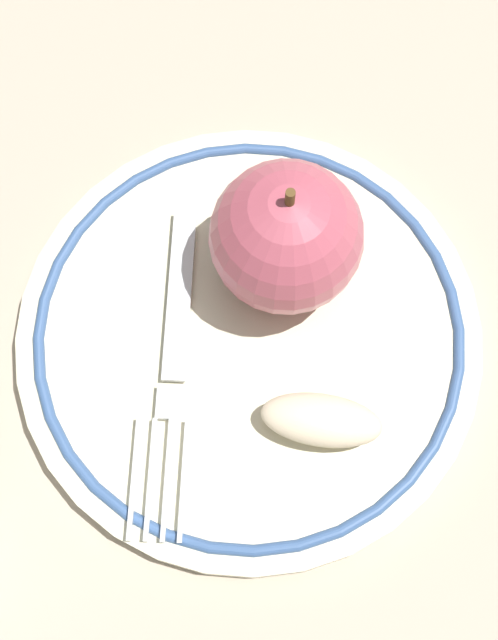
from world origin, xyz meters
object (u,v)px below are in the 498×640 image
apple_slice_front (321,420)px  fork (168,360)px  plate (249,337)px  apple_red_whole (286,237)px

apple_slice_front → fork: 0.08m
plate → fork: bearing=75.3°
fork → plate: bearing=112.8°
apple_red_whole → plate: bearing=118.6°
plate → apple_red_whole: bearing=-61.4°
plate → apple_slice_front: (-0.06, -0.00, 0.02)m
plate → fork: 0.04m
apple_slice_front → fork: (0.07, 0.04, -0.01)m
plate → apple_red_whole: size_ratio=2.82×
apple_red_whole → fork: apple_red_whole is taller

